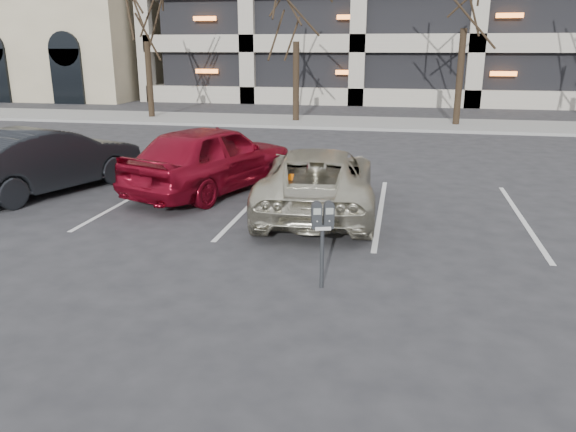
% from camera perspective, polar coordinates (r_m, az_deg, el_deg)
% --- Properties ---
extents(ground, '(140.00, 140.00, 0.00)m').
position_cam_1_polar(ground, '(9.90, 0.66, -2.66)').
color(ground, '#28282B').
rests_on(ground, ground).
extents(sidewalk, '(80.00, 4.00, 0.12)m').
position_cam_1_polar(sidewalk, '(25.44, 7.55, 9.34)').
color(sidewalk, gray).
rests_on(sidewalk, ground).
extents(stall_lines, '(16.90, 5.20, 0.00)m').
position_cam_1_polar(stall_lines, '(12.34, -3.72, 1.29)').
color(stall_lines, silver).
rests_on(stall_lines, ground).
extents(parking_meter, '(0.34, 0.21, 1.25)m').
position_cam_1_polar(parking_meter, '(7.76, 3.53, -0.76)').
color(parking_meter, black).
rests_on(parking_meter, ground).
extents(suv_silver, '(2.62, 4.99, 1.34)m').
position_cam_1_polar(suv_silver, '(11.57, 3.05, 3.65)').
color(suv_silver, beige).
rests_on(suv_silver, ground).
extents(car_red, '(3.44, 5.11, 1.62)m').
position_cam_1_polar(car_red, '(13.35, -7.72, 5.91)').
color(car_red, maroon).
rests_on(car_red, ground).
extents(car_dark, '(3.10, 4.88, 1.52)m').
position_cam_1_polar(car_dark, '(14.36, -23.32, 5.25)').
color(car_dark, black).
rests_on(car_dark, ground).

